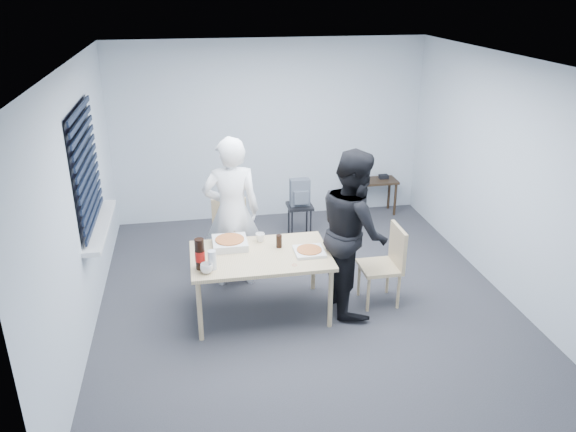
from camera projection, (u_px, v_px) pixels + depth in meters
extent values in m
plane|color=#302F35|center=(304.00, 298.00, 6.33)|extent=(5.00, 5.00, 0.00)
plane|color=white|center=(307.00, 61.00, 5.33)|extent=(5.00, 5.00, 0.00)
plane|color=silver|center=(270.00, 131.00, 8.10)|extent=(4.50, 0.00, 4.50)
plane|color=silver|center=(387.00, 322.00, 3.56)|extent=(4.50, 0.00, 4.50)
plane|color=silver|center=(80.00, 204.00, 5.46)|extent=(0.00, 5.00, 5.00)
plane|color=silver|center=(505.00, 177.00, 6.20)|extent=(0.00, 5.00, 5.00)
plane|color=black|center=(84.00, 167.00, 5.73)|extent=(0.00, 1.30, 1.30)
cube|color=black|center=(87.00, 167.00, 5.74)|extent=(0.04, 1.30, 1.25)
cube|color=silver|center=(100.00, 226.00, 6.00)|extent=(0.18, 1.42, 0.05)
cube|color=#D9B38B|center=(260.00, 256.00, 5.80)|extent=(1.43, 0.91, 0.04)
cylinder|color=#D9B38B|center=(200.00, 311.00, 5.47)|extent=(0.05, 0.05, 0.66)
cylinder|color=#D9B38B|center=(197.00, 273.00, 6.19)|extent=(0.05, 0.05, 0.66)
cylinder|color=#D9B38B|center=(330.00, 299.00, 5.69)|extent=(0.05, 0.05, 0.66)
cylinder|color=#D9B38B|center=(313.00, 263.00, 6.40)|extent=(0.05, 0.05, 0.66)
cube|color=#D9B38B|center=(231.00, 240.00, 6.75)|extent=(0.42, 0.42, 0.04)
cube|color=#D9B38B|center=(229.00, 215.00, 6.83)|extent=(0.42, 0.04, 0.44)
cylinder|color=#D9B38B|center=(219.00, 264.00, 6.65)|extent=(0.03, 0.03, 0.41)
cylinder|color=#D9B38B|center=(217.00, 251.00, 6.96)|extent=(0.03, 0.03, 0.41)
cylinder|color=#D9B38B|center=(247.00, 262.00, 6.71)|extent=(0.03, 0.03, 0.41)
cylinder|color=#D9B38B|center=(244.00, 249.00, 7.02)|extent=(0.03, 0.03, 0.41)
cube|color=#D9B38B|center=(380.00, 267.00, 6.10)|extent=(0.42, 0.42, 0.04)
cube|color=#D9B38B|center=(398.00, 246.00, 6.04)|extent=(0.04, 0.42, 0.44)
cylinder|color=#D9B38B|center=(368.00, 294.00, 6.00)|extent=(0.03, 0.03, 0.41)
cylinder|color=#D9B38B|center=(359.00, 279.00, 6.31)|extent=(0.03, 0.03, 0.41)
cylinder|color=#D9B38B|center=(398.00, 292.00, 6.06)|extent=(0.03, 0.03, 0.41)
cylinder|color=#D9B38B|center=(388.00, 277.00, 6.37)|extent=(0.03, 0.03, 0.41)
imported|color=white|center=(232.00, 213.00, 6.34)|extent=(0.65, 0.42, 1.77)
imported|color=black|center=(353.00, 231.00, 5.87)|extent=(0.47, 0.86, 1.77)
cube|color=#342415|center=(370.00, 181.00, 8.45)|extent=(0.80, 0.36, 0.04)
cylinder|color=#342415|center=(349.00, 203.00, 8.37)|extent=(0.04, 0.04, 0.50)
cylinder|color=#342415|center=(344.00, 196.00, 8.62)|extent=(0.04, 0.04, 0.50)
cylinder|color=#342415|center=(395.00, 200.00, 8.49)|extent=(0.04, 0.04, 0.50)
cylinder|color=#342415|center=(389.00, 193.00, 8.74)|extent=(0.04, 0.04, 0.50)
cube|color=black|center=(300.00, 206.00, 7.69)|extent=(0.34, 0.34, 0.04)
cylinder|color=black|center=(292.00, 226.00, 7.65)|extent=(0.04, 0.04, 0.43)
cylinder|color=black|center=(289.00, 219.00, 7.88)|extent=(0.04, 0.04, 0.43)
cylinder|color=black|center=(311.00, 225.00, 7.69)|extent=(0.04, 0.04, 0.43)
cylinder|color=black|center=(307.00, 218.00, 7.92)|extent=(0.04, 0.04, 0.43)
cube|color=slate|center=(300.00, 192.00, 7.61)|extent=(0.27, 0.14, 0.37)
cube|color=slate|center=(301.00, 198.00, 7.54)|extent=(0.19, 0.05, 0.18)
cube|color=white|center=(230.00, 245.00, 5.96)|extent=(0.36, 0.36, 0.04)
cube|color=white|center=(230.00, 242.00, 5.94)|extent=(0.36, 0.36, 0.04)
cylinder|color=#CC7F38|center=(230.00, 239.00, 5.93)|extent=(0.31, 0.31, 0.01)
cube|color=white|center=(309.00, 251.00, 5.81)|extent=(0.31, 0.31, 0.03)
cylinder|color=#CC7F38|center=(309.00, 250.00, 5.81)|extent=(0.26, 0.26, 0.01)
imported|color=white|center=(207.00, 268.00, 5.41)|extent=(0.17, 0.17, 0.10)
imported|color=white|center=(260.00, 237.00, 6.06)|extent=(0.10, 0.10, 0.09)
cylinder|color=black|center=(279.00, 241.00, 5.92)|extent=(0.07, 0.07, 0.14)
cylinder|color=black|center=(200.00, 254.00, 5.45)|extent=(0.10, 0.10, 0.32)
cylinder|color=red|center=(200.00, 256.00, 5.45)|extent=(0.10, 0.10, 0.11)
cylinder|color=silver|center=(212.00, 260.00, 5.46)|extent=(0.09, 0.09, 0.20)
torus|color=red|center=(294.00, 265.00, 5.57)|extent=(0.06, 0.06, 0.00)
cube|color=white|center=(360.00, 180.00, 8.44)|extent=(0.30, 0.34, 0.00)
cube|color=black|center=(384.00, 177.00, 8.51)|extent=(0.14, 0.10, 0.06)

